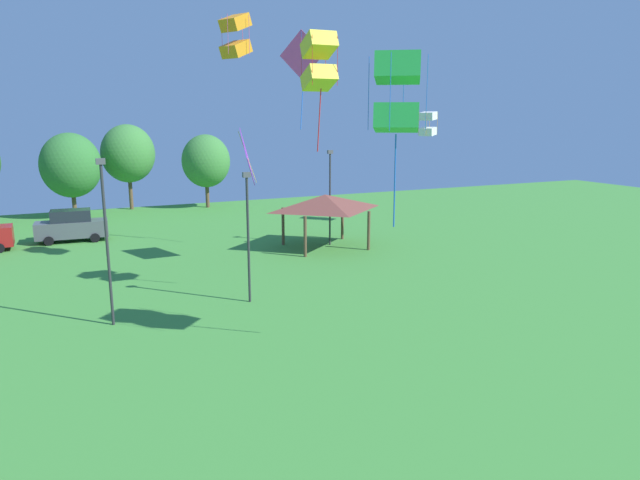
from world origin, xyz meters
The scene contains 14 objects.
kite_flying_1 centered at (7.65, 35.46, 12.18)m, with size 2.04×2.17×5.94m.
kite_flying_5 centered at (3.62, 34.14, 6.36)m, with size 1.11×3.26×3.34m.
kite_flying_6 centered at (20.30, 39.96, 8.14)m, with size 1.55×1.54×1.90m.
kite_flying_7 centered at (2.61, 32.46, 12.79)m, with size 1.76×1.70×2.36m.
kite_flying_9 centered at (4.13, 18.94, 9.40)m, with size 2.11×2.14×5.94m.
kite_flying_10 centered at (4.35, 25.72, 11.00)m, with size 1.29×1.45×5.18m.
parked_car_third_from_left centered at (-5.91, 45.34, 1.12)m, with size 4.87×2.19×2.26m.
park_pavilion centered at (9.57, 36.14, 3.07)m, with size 5.92×4.96×3.60m.
light_post_0 centered at (1.32, 27.07, 3.49)m, with size 0.36×0.20×6.18m.
light_post_1 centered at (-4.90, 26.53, 3.91)m, with size 0.36×0.20×7.01m.
light_post_2 centered at (10.20, 36.71, 3.64)m, with size 0.36×0.20×6.48m.
treeline_tree_3 centered at (-5.38, 56.16, 4.56)m, with size 5.09×5.09×7.36m.
treeline_tree_4 centered at (-0.29, 58.81, 5.28)m, with size 4.95×4.95×8.02m.
treeline_tree_5 centered at (6.64, 56.90, 4.50)m, with size 4.61×4.61×7.05m.
Camera 1 is at (-6.51, 2.06, 8.60)m, focal length 32.00 mm.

